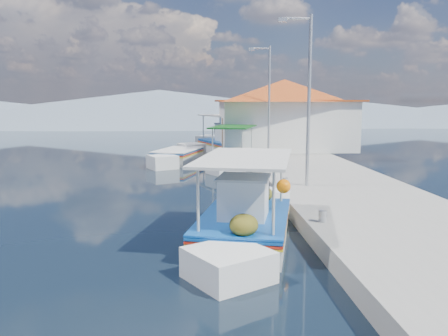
{
  "coord_description": "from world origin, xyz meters",
  "views": [
    {
      "loc": [
        0.65,
        -14.09,
        3.54
      ],
      "look_at": [
        1.54,
        1.11,
        1.3
      ],
      "focal_mm": 36.62,
      "sensor_mm": 36.0,
      "label": 1
    }
  ],
  "objects": [
    {
      "name": "mountain_ridge",
      "position": [
        6.54,
        56.0,
        2.04
      ],
      "size": [
        171.4,
        96.0,
        5.5
      ],
      "color": "slate",
      "rests_on": "ground"
    },
    {
      "name": "main_caique",
      "position": [
        1.83,
        -2.81,
        0.46
      ],
      "size": [
        3.21,
        7.13,
        2.41
      ],
      "rotation": [
        0.0,
        0.0,
        0.23
      ],
      "color": "white",
      "rests_on": "ground"
    },
    {
      "name": "lamp_post_far",
      "position": [
        4.51,
        11.0,
        3.85
      ],
      "size": [
        1.21,
        0.14,
        6.0
      ],
      "color": "#A5A8AD",
      "rests_on": "quay"
    },
    {
      "name": "caique_blue_hull",
      "position": [
        -0.5,
        12.18,
        0.32
      ],
      "size": [
        3.28,
        6.32,
        1.18
      ],
      "rotation": [
        0.0,
        0.0,
        0.31
      ],
      "color": "white",
      "rests_on": "ground"
    },
    {
      "name": "bollards",
      "position": [
        3.8,
        5.25,
        0.65
      ],
      "size": [
        0.2,
        17.2,
        0.3
      ],
      "color": "#A5A8AD",
      "rests_on": "quay"
    },
    {
      "name": "lamp_post_near",
      "position": [
        4.51,
        2.0,
        3.85
      ],
      "size": [
        1.21,
        0.14,
        6.0
      ],
      "color": "#A5A8AD",
      "rests_on": "quay"
    },
    {
      "name": "caique_green_canopy",
      "position": [
        2.54,
        10.22,
        0.37
      ],
      "size": [
        3.13,
        6.32,
        2.46
      ],
      "rotation": [
        0.0,
        0.0,
        0.28
      ],
      "color": "white",
      "rests_on": "ground"
    },
    {
      "name": "quay",
      "position": [
        5.9,
        6.0,
        0.25
      ],
      "size": [
        5.0,
        44.0,
        0.5
      ],
      "primitive_type": "cube",
      "color": "gray",
      "rests_on": "ground"
    },
    {
      "name": "ground",
      "position": [
        0.0,
        0.0,
        0.0
      ],
      "size": [
        160.0,
        160.0,
        0.0
      ],
      "primitive_type": "plane",
      "color": "black",
      "rests_on": "ground"
    },
    {
      "name": "caique_far",
      "position": [
        2.61,
        17.46,
        0.53
      ],
      "size": [
        4.15,
        7.72,
        2.87
      ],
      "rotation": [
        0.0,
        0.0,
        -0.34
      ],
      "color": "white",
      "rests_on": "ground"
    },
    {
      "name": "harbor_building",
      "position": [
        6.2,
        15.0,
        2.78
      ],
      "size": [
        10.49,
        10.49,
        4.4
      ],
      "color": "white",
      "rests_on": "quay"
    }
  ]
}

